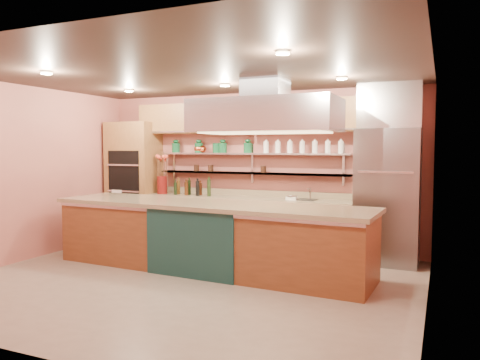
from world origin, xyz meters
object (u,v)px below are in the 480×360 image
at_px(refrigerator, 387,197).
at_px(island, 208,236).
at_px(green_canister, 217,148).
at_px(copper_kettle, 202,149).
at_px(flower_vase, 162,185).
at_px(kitchen_scale, 292,197).

xyz_separation_m(refrigerator, island, (-2.38, -1.47, -0.55)).
bearing_deg(refrigerator, green_canister, 175.72).
bearing_deg(copper_kettle, island, -59.44).
bearing_deg(copper_kettle, flower_vase, -163.51).
relative_size(refrigerator, flower_vase, 6.21).
relative_size(island, copper_kettle, 28.44).
height_order(island, copper_kettle, copper_kettle).
xyz_separation_m(refrigerator, flower_vase, (-4.13, 0.01, 0.05)).
height_order(island, flower_vase, flower_vase).
bearing_deg(kitchen_scale, island, -117.67).
xyz_separation_m(refrigerator, copper_kettle, (-3.38, 0.23, 0.73)).
height_order(refrigerator, island, refrigerator).
distance_m(island, green_canister, 2.25).
distance_m(island, copper_kettle, 2.35).
xyz_separation_m(flower_vase, copper_kettle, (0.74, 0.22, 0.68)).
xyz_separation_m(refrigerator, kitchen_scale, (-1.55, 0.01, -0.07)).
height_order(copper_kettle, green_canister, green_canister).
bearing_deg(island, copper_kettle, 123.40).
relative_size(refrigerator, island, 0.44).
height_order(refrigerator, flower_vase, refrigerator).
relative_size(flower_vase, copper_kettle, 2.00).
bearing_deg(island, green_canister, 115.05).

